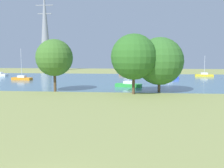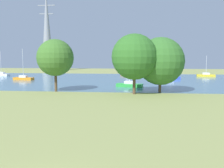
% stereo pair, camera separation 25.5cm
% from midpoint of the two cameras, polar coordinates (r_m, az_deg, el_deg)
% --- Properties ---
extents(ground_plane, '(160.00, 160.00, 0.00)m').
position_cam_midpoint_polar(ground_plane, '(31.93, -1.75, -3.98)').
color(ground_plane, '#8C9351').
extents(water_surface, '(140.00, 40.00, 0.02)m').
position_cam_midpoint_polar(water_surface, '(59.55, 1.76, 0.90)').
color(water_surface, slate).
rests_on(water_surface, ground).
extents(sailboat_green, '(5.02, 2.58, 7.96)m').
position_cam_midpoint_polar(sailboat_green, '(46.47, 4.12, -0.11)').
color(sailboat_green, green).
rests_on(sailboat_green, water_surface).
extents(sailboat_orange, '(4.97, 2.18, 7.35)m').
position_cam_midpoint_polar(sailboat_orange, '(63.15, -19.24, 1.28)').
color(sailboat_orange, orange).
rests_on(sailboat_orange, water_surface).
extents(sailboat_yellow, '(4.95, 2.07, 5.70)m').
position_cam_midpoint_polar(sailboat_yellow, '(73.55, 20.53, 1.90)').
color(sailboat_yellow, yellow).
rests_on(sailboat_yellow, water_surface).
extents(sailboat_white, '(4.99, 2.31, 7.00)m').
position_cam_midpoint_polar(sailboat_white, '(78.09, -23.61, 2.02)').
color(sailboat_white, white).
rests_on(sailboat_white, water_surface).
extents(sailboat_blue, '(4.88, 1.78, 6.00)m').
position_cam_midpoint_polar(sailboat_blue, '(63.30, 13.11, 1.47)').
color(sailboat_blue, blue).
rests_on(sailboat_blue, water_surface).
extents(sailboat_brown, '(4.95, 2.10, 7.13)m').
position_cam_midpoint_polar(sailboat_brown, '(71.21, 3.97, 2.17)').
color(sailboat_brown, brown).
rests_on(sailboat_brown, water_surface).
extents(tree_west_far, '(5.88, 5.88, 8.37)m').
position_cam_midpoint_polar(tree_west_far, '(41.36, -12.52, 5.81)').
color(tree_west_far, brown).
rests_on(tree_west_far, ground).
extents(tree_west_near, '(6.83, 6.83, 9.00)m').
position_cam_midpoint_polar(tree_west_near, '(37.72, 5.28, 6.13)').
color(tree_west_near, brown).
rests_on(tree_west_near, ground).
extents(tree_mid_shore, '(7.45, 7.45, 8.62)m').
position_cam_midpoint_polar(tree_mid_shore, '(40.15, 11.05, 5.07)').
color(tree_mid_shore, brown).
rests_on(tree_mid_shore, ground).
extents(electricity_pylon, '(6.40, 4.40, 29.97)m').
position_cam_midpoint_polar(electricity_pylon, '(98.19, -14.40, 11.65)').
color(electricity_pylon, gray).
rests_on(electricity_pylon, ground).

